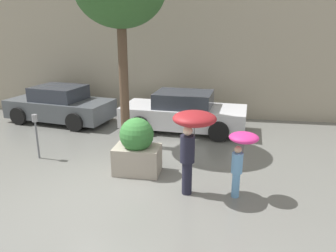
{
  "coord_description": "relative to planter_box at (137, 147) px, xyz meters",
  "views": [
    {
      "loc": [
        2.51,
        -6.38,
        3.57
      ],
      "look_at": [
        1.23,
        1.6,
        1.05
      ],
      "focal_mm": 35.0,
      "sensor_mm": 36.0,
      "label": 1
    }
  ],
  "objects": [
    {
      "name": "building_facade",
      "position": [
        -0.56,
        5.57,
        2.32
      ],
      "size": [
        18.0,
        0.3,
        6.0
      ],
      "color": "#9E937F",
      "rests_on": "ground"
    },
    {
      "name": "parking_meter",
      "position": [
        -2.93,
        0.46,
        0.23
      ],
      "size": [
        0.14,
        0.14,
        1.26
      ],
      "color": "#595B60",
      "rests_on": "ground"
    },
    {
      "name": "ground_plane",
      "position": [
        -0.56,
        -0.93,
        -0.68
      ],
      "size": [
        40.0,
        40.0,
        0.0
      ],
      "primitive_type": "plane",
      "color": "slate"
    },
    {
      "name": "person_child",
      "position": [
        2.44,
        -0.83,
        0.4
      ],
      "size": [
        0.61,
        0.61,
        1.45
      ],
      "rotation": [
        0.0,
        0.0,
        0.23
      ],
      "color": "#669ED1",
      "rests_on": "ground"
    },
    {
      "name": "parked_car_far",
      "position": [
        -4.01,
        3.96,
        -0.05
      ],
      "size": [
        4.15,
        2.45,
        1.36
      ],
      "rotation": [
        0.0,
        0.0,
        1.39
      ],
      "color": "#4C5156",
      "rests_on": "ground"
    },
    {
      "name": "person_adult",
      "position": [
        1.42,
        -0.89,
        0.79
      ],
      "size": [
        0.9,
        0.9,
        1.88
      ],
      "rotation": [
        0.0,
        0.0,
        -0.26
      ],
      "color": "#1E1E2D",
      "rests_on": "ground"
    },
    {
      "name": "parked_car_near",
      "position": [
        0.74,
        3.62,
        -0.05
      ],
      "size": [
        4.38,
        2.22,
        1.36
      ],
      "rotation": [
        0.0,
        0.0,
        1.48
      ],
      "color": "silver",
      "rests_on": "ground"
    },
    {
      "name": "planter_box",
      "position": [
        0.0,
        0.0,
        0.0
      ],
      "size": [
        1.13,
        0.84,
        1.42
      ],
      "color": "#9E9384",
      "rests_on": "ground"
    }
  ]
}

